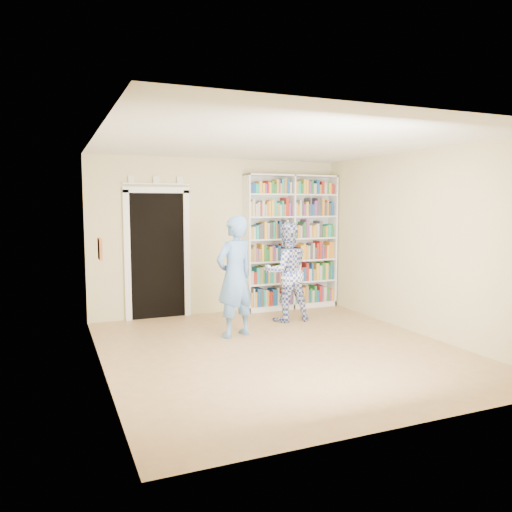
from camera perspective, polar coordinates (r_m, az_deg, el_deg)
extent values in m
plane|color=#A97A52|center=(6.73, 2.78, -10.62)|extent=(5.00, 5.00, 0.00)
plane|color=white|center=(6.49, 2.90, 12.87)|extent=(5.00, 5.00, 0.00)
plane|color=beige|center=(8.79, -4.20, 2.24)|extent=(4.50, 0.00, 4.50)
plane|color=beige|center=(5.87, -17.40, 0.13)|extent=(0.00, 5.00, 5.00)
plane|color=beige|center=(7.71, 18.12, 1.44)|extent=(0.00, 5.00, 5.00)
cube|color=white|center=(9.16, 4.02, 1.59)|extent=(1.78, 0.33, 2.44)
cube|color=white|center=(9.16, 4.02, 1.59)|extent=(0.03, 0.33, 2.44)
cube|color=black|center=(8.51, -11.19, 0.00)|extent=(0.90, 0.03, 2.10)
cube|color=white|center=(8.41, -14.51, -0.15)|extent=(0.10, 0.06, 2.20)
cube|color=white|center=(8.61, -7.91, 0.12)|extent=(0.10, 0.06, 2.20)
cube|color=white|center=(8.46, -11.32, 7.42)|extent=(1.10, 0.06, 0.10)
cube|color=white|center=(8.45, -11.32, 8.10)|extent=(1.10, 0.08, 0.02)
cube|color=brown|center=(6.06, -17.41, 0.78)|extent=(0.03, 0.25, 0.25)
imported|color=#5988C7|center=(7.20, -2.43, -2.37)|extent=(0.74, 0.61, 1.75)
imported|color=#304193|center=(8.18, 3.49, -1.83)|extent=(0.83, 0.67, 1.62)
cube|color=white|center=(8.02, 4.65, -0.73)|extent=(0.20, 0.08, 0.29)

